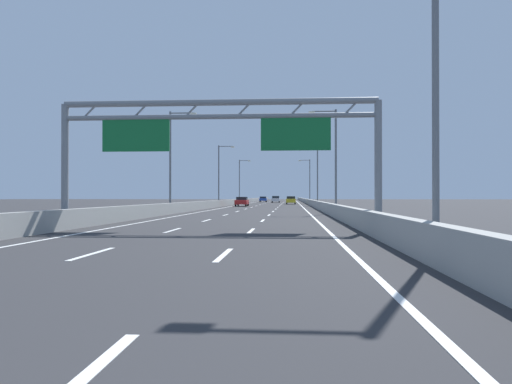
% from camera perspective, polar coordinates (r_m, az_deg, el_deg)
% --- Properties ---
extents(ground_plane, '(260.00, 260.00, 0.00)m').
position_cam_1_polar(ground_plane, '(100.49, 2.05, -1.35)').
color(ground_plane, '#2D2D30').
extents(lane_dash_left_1, '(0.16, 3.00, 0.01)m').
position_cam_1_polar(lane_dash_left_1, '(14.08, -18.57, -6.86)').
color(lane_dash_left_1, white).
rests_on(lane_dash_left_1, ground_plane).
extents(lane_dash_left_2, '(0.16, 3.00, 0.01)m').
position_cam_1_polar(lane_dash_left_2, '(22.62, -9.72, -4.44)').
color(lane_dash_left_2, white).
rests_on(lane_dash_left_2, ground_plane).
extents(lane_dash_left_3, '(0.16, 3.00, 0.01)m').
position_cam_1_polar(lane_dash_left_3, '(31.42, -5.79, -3.33)').
color(lane_dash_left_3, white).
rests_on(lane_dash_left_3, ground_plane).
extents(lane_dash_left_4, '(0.16, 3.00, 0.01)m').
position_cam_1_polar(lane_dash_left_4, '(40.30, -3.59, -2.69)').
color(lane_dash_left_4, white).
rests_on(lane_dash_left_4, ground_plane).
extents(lane_dash_left_5, '(0.16, 3.00, 0.01)m').
position_cam_1_polar(lane_dash_left_5, '(49.23, -2.19, -2.29)').
color(lane_dash_left_5, white).
rests_on(lane_dash_left_5, ground_plane).
extents(lane_dash_left_6, '(0.16, 3.00, 0.01)m').
position_cam_1_polar(lane_dash_left_6, '(58.18, -1.22, -2.00)').
color(lane_dash_left_6, white).
rests_on(lane_dash_left_6, ground_plane).
extents(lane_dash_left_7, '(0.16, 3.00, 0.01)m').
position_cam_1_polar(lane_dash_left_7, '(67.15, -0.51, -1.80)').
color(lane_dash_left_7, white).
rests_on(lane_dash_left_7, ground_plane).
extents(lane_dash_left_8, '(0.16, 3.00, 0.01)m').
position_cam_1_polar(lane_dash_left_8, '(76.12, 0.04, -1.64)').
color(lane_dash_left_8, white).
rests_on(lane_dash_left_8, ground_plane).
extents(lane_dash_left_9, '(0.16, 3.00, 0.01)m').
position_cam_1_polar(lane_dash_left_9, '(85.10, 0.47, -1.51)').
color(lane_dash_left_9, white).
rests_on(lane_dash_left_9, ground_plane).
extents(lane_dash_left_10, '(0.16, 3.00, 0.01)m').
position_cam_1_polar(lane_dash_left_10, '(94.08, 0.82, -1.41)').
color(lane_dash_left_10, white).
rests_on(lane_dash_left_10, ground_plane).
extents(lane_dash_left_11, '(0.16, 3.00, 0.01)m').
position_cam_1_polar(lane_dash_left_11, '(103.06, 1.10, -1.33)').
color(lane_dash_left_11, white).
rests_on(lane_dash_left_11, ground_plane).
extents(lane_dash_left_12, '(0.16, 3.00, 0.01)m').
position_cam_1_polar(lane_dash_left_12, '(112.05, 1.34, -1.26)').
color(lane_dash_left_12, white).
rests_on(lane_dash_left_12, ground_plane).
extents(lane_dash_left_13, '(0.16, 3.00, 0.01)m').
position_cam_1_polar(lane_dash_left_13, '(121.04, 1.55, -1.20)').
color(lane_dash_left_13, white).
rests_on(lane_dash_left_13, ground_plane).
extents(lane_dash_left_14, '(0.16, 3.00, 0.01)m').
position_cam_1_polar(lane_dash_left_14, '(130.03, 1.72, -1.15)').
color(lane_dash_left_14, white).
rests_on(lane_dash_left_14, ground_plane).
extents(lane_dash_left_15, '(0.16, 3.00, 0.01)m').
position_cam_1_polar(lane_dash_left_15, '(139.02, 1.88, -1.10)').
color(lane_dash_left_15, white).
rests_on(lane_dash_left_15, ground_plane).
extents(lane_dash_left_16, '(0.16, 3.00, 0.01)m').
position_cam_1_polar(lane_dash_left_16, '(148.02, 2.01, -1.06)').
color(lane_dash_left_16, white).
rests_on(lane_dash_left_16, ground_plane).
extents(lane_dash_left_17, '(0.16, 3.00, 0.01)m').
position_cam_1_polar(lane_dash_left_17, '(157.01, 2.13, -1.03)').
color(lane_dash_left_17, white).
rests_on(lane_dash_left_17, ground_plane).
extents(lane_dash_right_1, '(0.16, 3.00, 0.01)m').
position_cam_1_polar(lane_dash_right_1, '(13.13, -3.79, -7.35)').
color(lane_dash_right_1, white).
rests_on(lane_dash_right_1, ground_plane).
extents(lane_dash_right_2, '(0.16, 3.00, 0.01)m').
position_cam_1_polar(lane_dash_right_2, '(22.04, -0.57, -4.55)').
color(lane_dash_right_2, white).
rests_on(lane_dash_right_2, ground_plane).
extents(lane_dash_right_3, '(0.16, 3.00, 0.01)m').
position_cam_1_polar(lane_dash_right_3, '(31.00, 0.79, -3.37)').
color(lane_dash_right_3, white).
rests_on(lane_dash_right_3, ground_plane).
extents(lane_dash_right_4, '(0.16, 3.00, 0.01)m').
position_cam_1_polar(lane_dash_right_4, '(39.98, 1.53, -2.71)').
color(lane_dash_right_4, white).
rests_on(lane_dash_right_4, ground_plane).
extents(lane_dash_right_5, '(0.16, 3.00, 0.01)m').
position_cam_1_polar(lane_dash_right_5, '(48.97, 2.01, -2.30)').
color(lane_dash_right_5, white).
rests_on(lane_dash_right_5, ground_plane).
extents(lane_dash_right_6, '(0.16, 3.00, 0.01)m').
position_cam_1_polar(lane_dash_right_6, '(57.96, 2.33, -2.01)').
color(lane_dash_right_6, white).
rests_on(lane_dash_right_6, ground_plane).
extents(lane_dash_right_7, '(0.16, 3.00, 0.01)m').
position_cam_1_polar(lane_dash_right_7, '(66.95, 2.57, -1.80)').
color(lane_dash_right_7, white).
rests_on(lane_dash_right_7, ground_plane).
extents(lane_dash_right_8, '(0.16, 3.00, 0.01)m').
position_cam_1_polar(lane_dash_right_8, '(75.95, 2.75, -1.64)').
color(lane_dash_right_8, white).
rests_on(lane_dash_right_8, ground_plane).
extents(lane_dash_right_9, '(0.16, 3.00, 0.01)m').
position_cam_1_polar(lane_dash_right_9, '(84.94, 2.89, -1.51)').
color(lane_dash_right_9, white).
rests_on(lane_dash_right_9, ground_plane).
extents(lane_dash_right_10, '(0.16, 3.00, 0.01)m').
position_cam_1_polar(lane_dash_right_10, '(93.94, 3.01, -1.41)').
color(lane_dash_right_10, white).
rests_on(lane_dash_right_10, ground_plane).
extents(lane_dash_right_11, '(0.16, 3.00, 0.01)m').
position_cam_1_polar(lane_dash_right_11, '(102.94, 3.10, -1.33)').
color(lane_dash_right_11, white).
rests_on(lane_dash_right_11, ground_plane).
extents(lane_dash_right_12, '(0.16, 3.00, 0.01)m').
position_cam_1_polar(lane_dash_right_12, '(111.94, 3.18, -1.26)').
color(lane_dash_right_12, white).
rests_on(lane_dash_right_12, ground_plane).
extents(lane_dash_right_13, '(0.16, 3.00, 0.01)m').
position_cam_1_polar(lane_dash_right_13, '(120.93, 3.25, -1.20)').
color(lane_dash_right_13, white).
rests_on(lane_dash_right_13, ground_plane).
extents(lane_dash_right_14, '(0.16, 3.00, 0.01)m').
position_cam_1_polar(lane_dash_right_14, '(129.93, 3.31, -1.15)').
color(lane_dash_right_14, white).
rests_on(lane_dash_right_14, ground_plane).
extents(lane_dash_right_15, '(0.16, 3.00, 0.01)m').
position_cam_1_polar(lane_dash_right_15, '(138.93, 3.36, -1.10)').
color(lane_dash_right_15, white).
rests_on(lane_dash_right_15, ground_plane).
extents(lane_dash_right_16, '(0.16, 3.00, 0.01)m').
position_cam_1_polar(lane_dash_right_16, '(147.93, 3.41, -1.06)').
color(lane_dash_right_16, white).
rests_on(lane_dash_right_16, ground_plane).
extents(lane_dash_right_17, '(0.16, 3.00, 0.01)m').
position_cam_1_polar(lane_dash_right_17, '(156.93, 3.45, -1.03)').
color(lane_dash_right_17, white).
rests_on(lane_dash_right_17, ground_plane).
extents(edge_line_left, '(0.16, 176.00, 0.01)m').
position_cam_1_polar(edge_line_left, '(88.87, -1.61, -1.47)').
color(edge_line_left, white).
rests_on(edge_line_left, ground_plane).
extents(edge_line_right, '(0.16, 176.00, 0.01)m').
position_cam_1_polar(edge_line_right, '(88.44, 5.18, -1.47)').
color(edge_line_right, white).
rests_on(edge_line_right, ground_plane).
extents(barrier_left, '(0.45, 220.00, 0.95)m').
position_cam_1_polar(barrier_left, '(110.91, -1.33, -1.02)').
color(barrier_left, '#9E9E99').
rests_on(barrier_left, ground_plane).
extents(barrier_right, '(0.45, 220.00, 0.95)m').
position_cam_1_polar(barrier_right, '(110.47, 5.82, -1.02)').
color(barrier_right, '#9E9E99').
rests_on(barrier_right, ground_plane).
extents(sign_gantry, '(15.95, 0.36, 6.36)m').
position_cam_1_polar(sign_gantry, '(24.29, -4.56, 7.17)').
color(sign_gantry, gray).
rests_on(sign_gantry, ground_plane).
extents(streetlamp_right_near, '(2.58, 0.28, 9.50)m').
position_cam_1_polar(streetlamp_right_near, '(15.17, 19.38, 14.14)').
color(streetlamp_right_near, slate).
rests_on(streetlamp_right_near, ground_plane).
extents(streetlamp_left_mid, '(2.58, 0.28, 9.50)m').
position_cam_1_polar(streetlamp_left_mid, '(46.42, -9.72, 4.27)').
color(streetlamp_left_mid, slate).
rests_on(streetlamp_left_mid, ground_plane).
extents(streetlamp_right_mid, '(2.58, 0.28, 9.50)m').
position_cam_1_polar(streetlamp_right_mid, '(45.25, 9.03, 4.39)').
color(streetlamp_right_mid, slate).
rests_on(streetlamp_right_mid, ground_plane).
extents(streetlamp_left_far, '(2.58, 0.28, 9.50)m').
position_cam_1_polar(streetlamp_left_far, '(76.59, -4.21, 2.40)').
color(streetlamp_left_far, slate).
rests_on(streetlamp_left_far, ground_plane).
extents(streetlamp_right_far, '(2.58, 0.28, 9.50)m').
position_cam_1_polar(streetlamp_right_far, '(75.88, 7.03, 2.43)').
color(streetlamp_right_far, slate).
rests_on(streetlamp_right_far, ground_plane).
extents(streetlamp_left_distant, '(2.58, 0.28, 9.50)m').
position_cam_1_polar(streetlamp_left_distant, '(107.09, -1.83, 1.59)').
color(streetlamp_left_distant, slate).
rests_on(streetlamp_left_distant, ground_plane).
extents(streetlamp_right_distant, '(2.58, 0.28, 9.50)m').
position_cam_1_polar(streetlamp_right_distant, '(106.59, 6.18, 1.60)').
color(streetlamp_right_distant, slate).
rests_on(streetlamp_right_distant, ground_plane).
extents(yellow_car, '(1.78, 4.49, 1.50)m').
position_cam_1_polar(yellow_car, '(92.28, 4.11, -0.95)').
color(yellow_car, yellow).
rests_on(yellow_car, ground_plane).
extents(red_car, '(1.75, 4.64, 1.42)m').
position_cam_1_polar(red_car, '(73.46, -1.66, -1.11)').
color(red_car, red).
rests_on(red_car, ground_plane).
extents(white_car, '(1.87, 4.35, 1.55)m').
position_cam_1_polar(white_car, '(114.15, 2.32, -0.85)').
color(white_car, silver).
rests_on(white_car, ground_plane).
extents(blue_car, '(1.80, 4.37, 1.41)m').
position_cam_1_polar(blue_car, '(125.75, 0.85, -0.84)').
color(blue_car, '#2347AD').
rests_on(blue_car, ground_plane).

